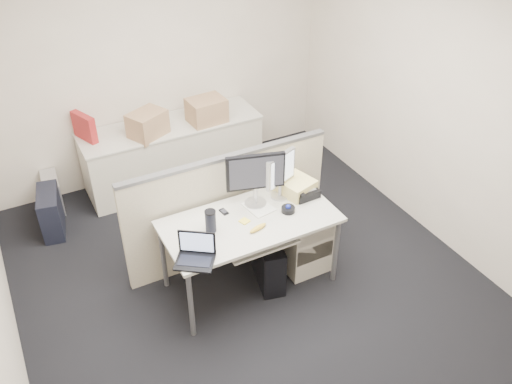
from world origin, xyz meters
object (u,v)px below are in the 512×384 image
monitor_main (255,180)px  laptop (194,252)px  desk (250,226)px  desk_phone (305,193)px

monitor_main → laptop: (-0.77, -0.46, -0.14)m
desk → desk_phone: bearing=7.6°
desk → desk_phone: 0.61m
monitor_main → laptop: size_ratio=1.73×
monitor_main → laptop: monitor_main is taller
desk → monitor_main: bearing=50.2°
desk_phone → laptop: bearing=-165.1°
desk → laptop: laptop is taller
monitor_main → desk_phone: (0.45, -0.10, -0.22)m
laptop → desk_phone: 1.27m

